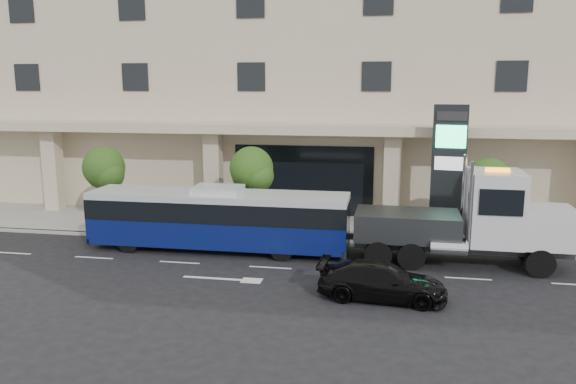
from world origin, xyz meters
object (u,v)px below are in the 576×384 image
city_bus (218,218)px  black_sedan (382,281)px  signage_pylon (448,171)px  tow_truck (472,222)px

city_bus → black_sedan: size_ratio=2.62×
city_bus → signage_pylon: bearing=20.3°
tow_truck → black_sedan: bearing=-127.5°
tow_truck → signage_pylon: size_ratio=1.55×
tow_truck → black_sedan: size_ratio=2.21×
city_bus → tow_truck: tow_truck is taller
city_bus → signage_pylon: signage_pylon is taller
city_bus → tow_truck: bearing=-1.2°
city_bus → tow_truck: (11.14, -0.26, 0.35)m
black_sedan → signage_pylon: 9.59m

